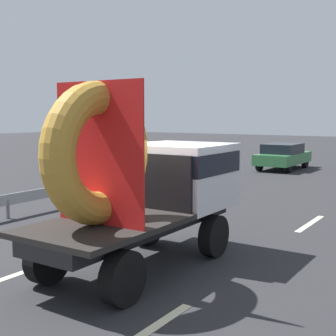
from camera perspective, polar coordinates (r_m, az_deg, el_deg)
name	(u,v)px	position (r m, az deg, el deg)	size (l,w,h in m)	color
ground_plane	(151,259)	(9.68, -2.11, -11.22)	(120.00, 120.00, 0.00)	#28282B
flatbed_truck	(152,180)	(9.08, -2.06, -1.55)	(2.02, 4.87, 3.53)	black
distant_sedan	(283,156)	(26.10, 14.10, 1.52)	(1.87, 4.36, 1.42)	black
guardrail	(53,192)	(15.03, -14.15, -2.95)	(0.10, 13.64, 0.71)	gray
lane_dash_left_far	(212,207)	(15.06, 5.45, -4.79)	(3.00, 0.16, 0.01)	beige
lane_dash_right_near	(144,334)	(6.62, -3.04, -19.90)	(2.30, 0.16, 0.01)	beige
lane_dash_right_far	(310,223)	(13.27, 17.26, -6.60)	(2.24, 0.16, 0.01)	beige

